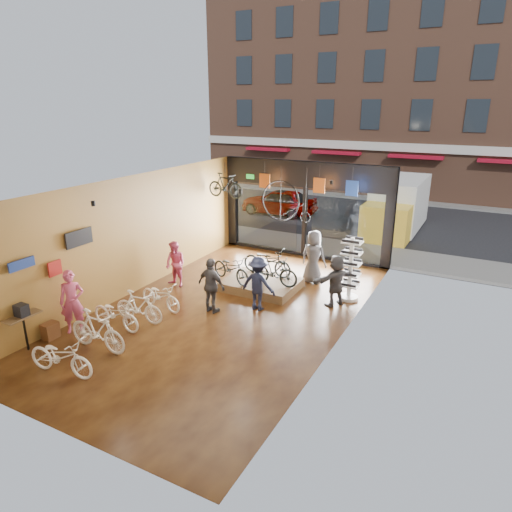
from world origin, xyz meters
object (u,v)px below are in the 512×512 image
Objects in this scene: display_bike_right at (267,261)px; street_car at (279,202)px; floor_bike_0 at (61,356)px; customer_0 at (72,302)px; customer_3 at (258,284)px; customer_5 at (336,280)px; hung_bike at (225,186)px; display_bike_left at (231,268)px; floor_bike_1 at (97,331)px; floor_bike_4 at (161,296)px; box_truck at (395,208)px; display_bike_mid at (274,271)px; customer_4 at (313,257)px; penny_farthing at (288,203)px; floor_bike_2 at (116,314)px; customer_1 at (175,264)px; sunglasses_rack at (351,269)px; display_platform at (261,285)px; customer_2 at (212,286)px; floor_bike_3 at (139,307)px.

street_car is at bearing 26.30° from display_bike_right.
floor_bike_0 is 2.15m from customer_0.
customer_5 is at bearing -143.38° from customer_3.
hung_bike is (-0.95, 8.81, 2.47)m from floor_bike_0.
hung_bike is (0.42, 7.22, 2.04)m from customer_0.
customer_3 is at bearing -102.71° from display_bike_left.
floor_bike_1 is 6.27m from display_bike_right.
floor_bike_0 is 3.85m from floor_bike_4.
display_bike_mid is at bearing -101.69° from box_truck.
display_bike_left is 2.86m from customer_4.
penny_farthing is at bearing -83.21° from hung_bike.
display_bike_right is (1.75, 6.01, 0.25)m from floor_bike_1.
street_car is 2.37× the size of customer_0.
display_bike_right reaches higher than floor_bike_0.
customer_5 is at bearing -0.07° from customer_0.
penny_farthing reaches higher than box_truck.
display_bike_left is at bearing -105.66° from penny_farthing.
floor_bike_1 is 1.07× the size of floor_bike_2.
sunglasses_rack is (5.52, 1.67, 0.24)m from customer_1.
customer_1 is at bearing -47.33° from customer_5.
customer_4 is at bearing -29.85° from floor_bike_2.
display_platform is 3.03m from sunglasses_rack.
box_truck reaches higher than display_bike_right.
hung_bike is (-2.20, 4.44, 2.08)m from customer_2.
customer_1 is at bearing 127.05° from display_bike_left.
customer_0 is 1.06× the size of customer_3.
penny_farthing reaches higher than display_bike_right.
display_platform is 1.31× the size of display_bike_right.
box_truck is 3.39× the size of customer_4.
floor_bike_2 reaches higher than display_platform.
floor_bike_1 is 1.09× the size of customer_5.
penny_farthing is (-2.51, -6.73, 1.26)m from box_truck.
display_platform is 0.86m from display_bike_mid.
box_truck is at bearing 74.78° from display_platform.
sunglasses_rack is (3.33, 2.81, 0.17)m from customer_2.
floor_bike_2 is at bearing -170.93° from hung_bike.
display_bike_left reaches higher than display_platform.
floor_bike_1 is (-4.25, -14.42, -0.71)m from box_truck.
sunglasses_rack is at bearing 36.15° from street_car.
display_bike_left is at bearing -51.06° from customer_5.
penny_farthing reaches higher than customer_4.
street_car reaches higher than floor_bike_3.
customer_3 is (1.13, 0.81, -0.01)m from customer_2.
floor_bike_2 is 7.11m from sunglasses_rack.
floor_bike_0 is at bearing -168.52° from hung_bike.
display_bike_mid is at bearing -35.09° from floor_bike_4.
customer_3 is 0.90× the size of customer_4.
floor_bike_1 is at bearing -102.76° from penny_farthing.
floor_bike_4 is at bearing -110.53° from box_truck.
floor_bike_2 is 1.18m from customer_0.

